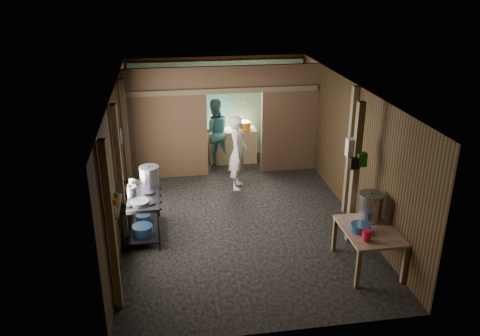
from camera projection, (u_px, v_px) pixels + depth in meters
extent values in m
cube|color=black|center=(238.00, 214.00, 9.92)|extent=(4.50, 7.00, 0.00)
cube|color=black|center=(238.00, 88.00, 8.94)|extent=(4.50, 7.00, 0.00)
cube|color=#443017|center=(218.00, 107.00, 12.63)|extent=(4.50, 0.00, 2.60)
cube|color=#443017|center=(281.00, 250.00, 6.23)|extent=(4.50, 0.00, 2.60)
cube|color=#443017|center=(119.00, 161.00, 9.11)|extent=(0.00, 7.00, 2.60)
cube|color=#443017|center=(350.00, 148.00, 9.76)|extent=(0.00, 7.00, 2.60)
cube|color=brown|center=(167.00, 124.00, 11.25)|extent=(1.85, 0.10, 2.60)
cube|color=brown|center=(289.00, 119.00, 11.67)|extent=(1.35, 0.10, 2.60)
cube|color=brown|center=(234.00, 79.00, 11.10)|extent=(1.30, 0.10, 0.60)
cube|color=#88CBC7|center=(218.00, 110.00, 12.60)|extent=(4.40, 0.06, 2.50)
cube|color=olive|center=(232.00, 146.00, 12.50)|extent=(1.20, 0.50, 0.85)
cylinder|color=beige|center=(227.00, 85.00, 12.35)|extent=(0.20, 0.03, 0.20)
cube|color=olive|center=(111.00, 229.00, 6.74)|extent=(0.10, 0.12, 2.60)
cube|color=olive|center=(120.00, 178.00, 8.38)|extent=(0.10, 0.12, 2.60)
cube|color=olive|center=(126.00, 140.00, 10.21)|extent=(0.10, 0.12, 2.60)
cube|color=olive|center=(350.00, 152.00, 9.57)|extent=(0.10, 0.12, 2.60)
cube|color=olive|center=(355.00, 175.00, 8.51)|extent=(0.12, 0.12, 2.60)
cube|color=olive|center=(224.00, 91.00, 11.11)|extent=(4.40, 0.12, 0.12)
cylinder|color=slate|center=(121.00, 136.00, 9.34)|extent=(0.03, 0.34, 0.34)
cylinder|color=black|center=(123.00, 135.00, 9.75)|extent=(0.03, 0.30, 0.30)
cube|color=olive|center=(115.00, 206.00, 7.16)|extent=(0.14, 0.80, 0.03)
cylinder|color=beige|center=(114.00, 210.00, 6.91)|extent=(0.07, 0.07, 0.10)
cylinder|color=#C07710|center=(115.00, 202.00, 7.14)|extent=(0.08, 0.08, 0.10)
cylinder|color=#176B13|center=(116.00, 196.00, 7.34)|extent=(0.06, 0.06, 0.10)
cube|color=beige|center=(353.00, 147.00, 8.40)|extent=(0.22, 0.15, 0.32)
cube|color=#176B13|center=(362.00, 160.00, 8.35)|extent=(0.16, 0.12, 0.24)
cube|color=black|center=(354.00, 163.00, 8.34)|extent=(0.14, 0.10, 0.20)
cylinder|color=#B0B0B8|center=(132.00, 182.00, 9.28)|extent=(0.17, 0.17, 0.09)
cylinder|color=navy|center=(142.00, 230.00, 8.87)|extent=(0.37, 0.37, 0.15)
cylinder|color=navy|center=(143.00, 217.00, 9.36)|extent=(0.27, 0.27, 0.11)
cylinder|color=navy|center=(361.00, 227.00, 7.90)|extent=(0.42, 0.42, 0.12)
cylinder|color=red|center=(367.00, 235.00, 7.62)|extent=(0.14, 0.14, 0.17)
cube|color=#B0B0B8|center=(376.00, 243.00, 7.55)|extent=(0.30, 0.12, 0.01)
cylinder|color=#C07710|center=(243.00, 125.00, 12.35)|extent=(0.36, 0.36, 0.20)
imported|color=silver|center=(238.00, 153.00, 10.84)|extent=(0.56, 0.70, 1.68)
imported|color=#3A7574|center=(215.00, 131.00, 12.22)|extent=(0.90, 0.74, 1.70)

